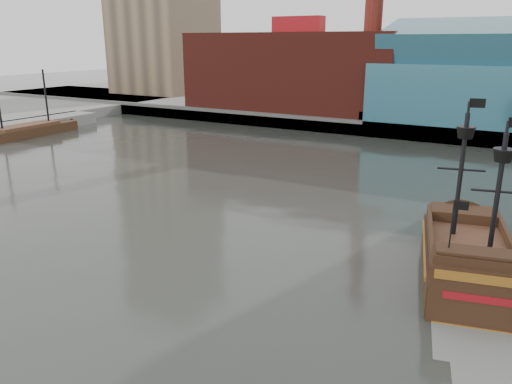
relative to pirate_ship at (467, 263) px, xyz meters
The scene contains 5 objects.
ground 23.13m from the pirate_ship, 141.32° to the right, with size 400.00×400.00×0.00m, color #252823.
promenade_far 79.63m from the pirate_ship, 103.09° to the left, with size 220.00×60.00×2.00m, color slate.
seawall 51.34m from the pirate_ship, 110.57° to the left, with size 220.00×1.00×2.60m, color #4C4C49.
pirate_ship is the anchor object (origin of this frame).
docked_vessel 74.37m from the pirate_ship, 164.97° to the left, with size 4.68×18.23×12.31m.
Camera 1 is at (20.98, -19.34, 15.47)m, focal length 35.00 mm.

